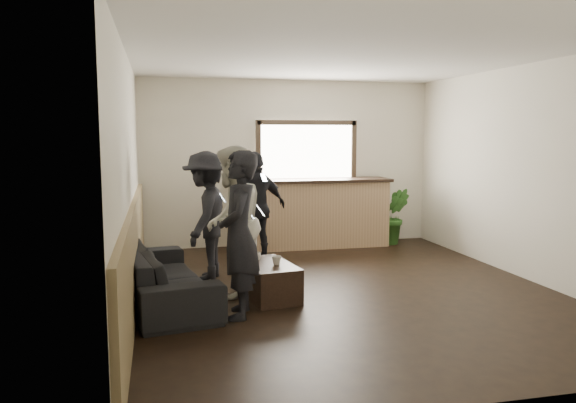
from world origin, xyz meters
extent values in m
cube|color=black|center=(0.00, 0.00, 0.00)|extent=(5.00, 6.00, 0.01)
cube|color=silver|center=(0.00, 0.00, 2.80)|extent=(5.00, 6.00, 0.01)
cube|color=silver|center=(0.00, 3.00, 1.40)|extent=(5.00, 0.01, 2.80)
cube|color=silver|center=(0.00, -3.00, 1.40)|extent=(5.00, 0.01, 2.80)
cube|color=silver|center=(-2.50, 0.00, 1.40)|extent=(0.01, 6.00, 2.80)
cube|color=silver|center=(2.50, 0.00, 1.40)|extent=(0.01, 6.00, 2.80)
cube|color=#937D53|center=(-2.47, 0.00, 0.55)|extent=(0.06, 5.90, 1.10)
cube|color=#A67F5A|center=(0.30, 2.68, 0.55)|extent=(2.60, 0.60, 1.10)
cube|color=black|center=(0.30, 2.68, 1.12)|extent=(2.70, 0.68, 0.05)
cube|color=white|center=(0.30, 2.96, 1.60)|extent=(1.60, 0.06, 0.90)
cube|color=#3F3326|center=(0.30, 2.93, 2.09)|extent=(1.72, 0.08, 0.08)
cube|color=#3F3326|center=(-0.54, 2.93, 1.60)|extent=(0.08, 0.08, 1.06)
cube|color=#3F3326|center=(1.14, 2.93, 1.60)|extent=(0.08, 0.08, 1.06)
imported|color=black|center=(-2.15, -0.03, 0.31)|extent=(1.20, 2.25, 0.62)
cube|color=black|center=(-0.97, -0.09, 0.20)|extent=(0.65, 0.98, 0.41)
imported|color=silver|center=(-1.09, 0.08, 0.46)|extent=(0.13, 0.13, 0.10)
imported|color=silver|center=(-0.89, -0.19, 0.46)|extent=(0.13, 0.13, 0.10)
imported|color=#2D6623|center=(1.76, 2.58, 0.49)|extent=(0.62, 0.54, 0.98)
imported|color=black|center=(-1.39, -0.69, 0.87)|extent=(0.53, 0.70, 1.73)
cube|color=black|center=(-1.17, -0.73, 1.11)|extent=(0.10, 0.09, 0.12)
cube|color=white|center=(-1.17, -0.74, 1.12)|extent=(0.09, 0.08, 0.11)
imported|color=#BAB9A8|center=(-1.35, 0.09, 0.88)|extent=(0.91, 1.03, 1.76)
cube|color=black|center=(-1.15, 0.02, 0.97)|extent=(0.11, 0.10, 0.12)
cube|color=white|center=(-1.15, 0.01, 0.98)|extent=(0.09, 0.09, 0.11)
imported|color=black|center=(-1.58, 0.96, 0.84)|extent=(0.95, 1.23, 1.68)
cube|color=black|center=(-1.38, 0.88, 1.08)|extent=(0.11, 0.10, 0.12)
cube|color=white|center=(-1.38, 0.88, 1.08)|extent=(0.09, 0.09, 0.11)
imported|color=black|center=(-0.79, 1.73, 0.82)|extent=(1.04, 0.71, 1.65)
cube|color=black|center=(-0.71, 1.52, 1.27)|extent=(0.10, 0.11, 0.12)
cube|color=white|center=(-0.71, 1.52, 1.28)|extent=(0.09, 0.09, 0.11)
camera|label=1|loc=(-2.18, -6.35, 1.89)|focal=35.00mm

